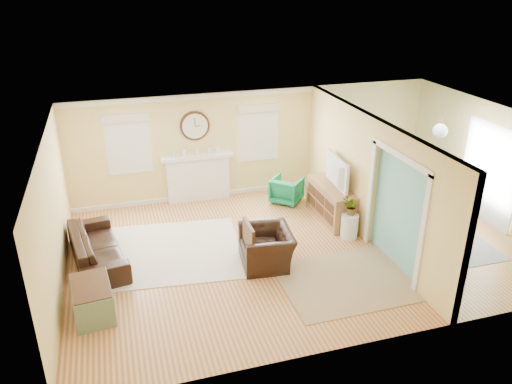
% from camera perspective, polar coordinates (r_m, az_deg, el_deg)
% --- Properties ---
extents(floor, '(9.00, 9.00, 0.00)m').
position_cam_1_polar(floor, '(10.29, 4.78, -6.26)').
color(floor, '#9E5B28').
rests_on(floor, ground).
extents(wall_back, '(9.00, 0.02, 2.60)m').
position_cam_1_polar(wall_back, '(12.36, -0.02, 5.72)').
color(wall_back, '#E6C670').
rests_on(wall_back, ground).
extents(wall_front, '(9.00, 0.02, 2.60)m').
position_cam_1_polar(wall_front, '(7.32, 13.65, -8.61)').
color(wall_front, '#E6C670').
rests_on(wall_front, ground).
extents(wall_left, '(0.02, 6.00, 2.60)m').
position_cam_1_polar(wall_left, '(9.18, -22.17, -2.83)').
color(wall_left, '#E6C670').
rests_on(wall_left, ground).
extents(wall_right, '(0.02, 6.00, 2.60)m').
position_cam_1_polar(wall_right, '(12.02, 25.47, 2.80)').
color(wall_right, '#E6C670').
rests_on(wall_right, ground).
extents(ceiling, '(9.00, 6.00, 0.02)m').
position_cam_1_polar(ceiling, '(9.26, 5.33, 7.79)').
color(ceiling, white).
rests_on(ceiling, wall_back).
extents(partition, '(0.17, 6.00, 2.60)m').
position_cam_1_polar(partition, '(10.53, 12.18, 2.20)').
color(partition, '#E6C670').
rests_on(partition, ground).
extents(fireplace, '(1.70, 0.30, 1.17)m').
position_cam_1_polar(fireplace, '(12.17, -6.65, 1.74)').
color(fireplace, white).
rests_on(fireplace, ground).
extents(wall_clock, '(0.70, 0.07, 0.70)m').
position_cam_1_polar(wall_clock, '(11.84, -7.01, 7.51)').
color(wall_clock, '#4C2E15').
rests_on(wall_clock, wall_back).
extents(window_left, '(1.05, 0.13, 1.42)m').
position_cam_1_polar(window_left, '(11.74, -14.45, 5.81)').
color(window_left, white).
rests_on(window_left, wall_back).
extents(window_right, '(1.05, 0.13, 1.42)m').
position_cam_1_polar(window_right, '(12.22, 0.27, 7.27)').
color(window_right, white).
rests_on(window_right, wall_back).
extents(french_doors, '(0.06, 1.70, 2.20)m').
position_cam_1_polar(french_doors, '(12.06, 25.15, 1.90)').
color(french_doors, white).
rests_on(french_doors, ground).
extents(pendant, '(0.30, 0.30, 0.55)m').
position_cam_1_polar(pendant, '(10.82, 20.29, 6.57)').
color(pendant, gold).
rests_on(pendant, ceiling).
extents(rug_cream, '(3.12, 2.78, 0.02)m').
position_cam_1_polar(rug_cream, '(10.24, -10.00, -6.69)').
color(rug_cream, '#ECE2C7').
rests_on(rug_cream, floor).
extents(rug_jute, '(2.36, 1.94, 0.01)m').
position_cam_1_polar(rug_jute, '(9.35, 10.23, -9.94)').
color(rug_jute, '#A18461').
rests_on(rug_jute, floor).
extents(rug_grey, '(2.30, 2.87, 0.01)m').
position_cam_1_polar(rug_grey, '(11.25, 18.01, -4.62)').
color(rug_grey, gray).
rests_on(rug_grey, floor).
extents(sofa, '(1.18, 2.27, 0.63)m').
position_cam_1_polar(sofa, '(10.08, -17.73, -6.05)').
color(sofa, black).
rests_on(sofa, floor).
extents(eames_chair, '(1.05, 1.17, 0.70)m').
position_cam_1_polar(eames_chair, '(9.54, 1.21, -6.34)').
color(eames_chair, black).
rests_on(eames_chair, floor).
extents(green_chair, '(0.96, 0.96, 0.63)m').
position_cam_1_polar(green_chair, '(12.09, 3.54, 0.24)').
color(green_chair, '#007543').
rests_on(green_chair, floor).
extents(trunk, '(0.69, 1.03, 0.56)m').
position_cam_1_polar(trunk, '(8.70, -18.16, -11.57)').
color(trunk, slate).
rests_on(trunk, floor).
extents(credenza, '(0.54, 1.60, 0.80)m').
position_cam_1_polar(credenza, '(11.34, 8.55, -1.17)').
color(credenza, '#936B48').
rests_on(credenza, floor).
extents(tv, '(0.22, 1.18, 0.67)m').
position_cam_1_polar(tv, '(11.04, 8.70, 2.28)').
color(tv, black).
rests_on(tv, credenza).
extents(garden_stool, '(0.36, 0.36, 0.53)m').
position_cam_1_polar(garden_stool, '(10.66, 10.62, -3.86)').
color(garden_stool, white).
rests_on(garden_stool, floor).
extents(potted_plant, '(0.43, 0.41, 0.38)m').
position_cam_1_polar(potted_plant, '(10.46, 10.81, -1.66)').
color(potted_plant, '#337F33').
rests_on(potted_plant, garden_stool).
extents(dining_table, '(1.20, 1.90, 0.63)m').
position_cam_1_polar(dining_table, '(11.11, 18.21, -3.21)').
color(dining_table, '#4C2E15').
rests_on(dining_table, floor).
extents(dining_chair_n, '(0.48, 0.48, 1.02)m').
position_cam_1_polar(dining_chair_n, '(11.77, 15.78, 0.21)').
color(dining_chair_n, gray).
rests_on(dining_chair_n, floor).
extents(dining_chair_s, '(0.42, 0.42, 0.89)m').
position_cam_1_polar(dining_chair_s, '(10.16, 21.50, -5.06)').
color(dining_chair_s, gray).
rests_on(dining_chair_s, floor).
extents(dining_chair_w, '(0.47, 0.47, 0.97)m').
position_cam_1_polar(dining_chair_w, '(10.66, 15.57, -2.54)').
color(dining_chair_w, white).
rests_on(dining_chair_w, floor).
extents(dining_chair_e, '(0.42, 0.42, 0.90)m').
position_cam_1_polar(dining_chair_e, '(11.46, 21.14, -1.63)').
color(dining_chair_e, gray).
rests_on(dining_chair_e, floor).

